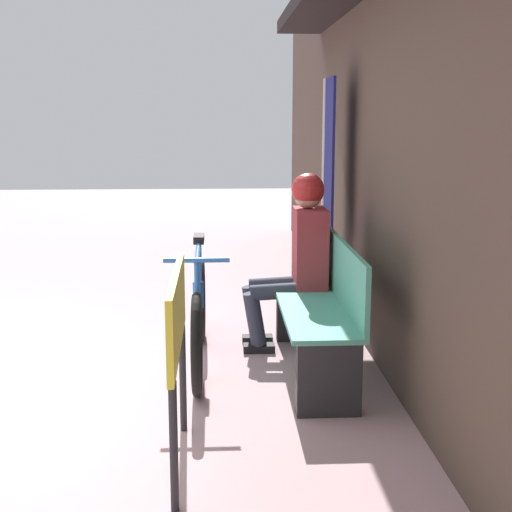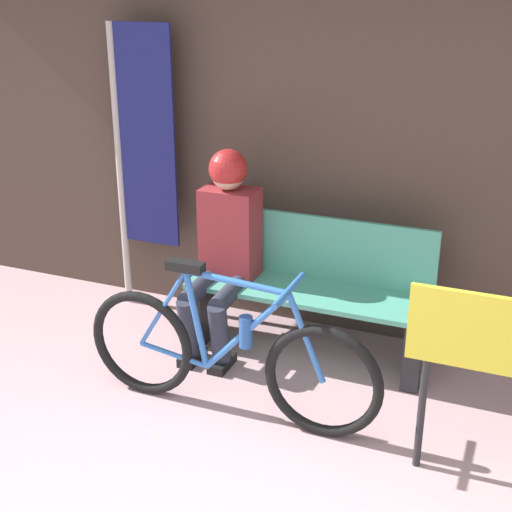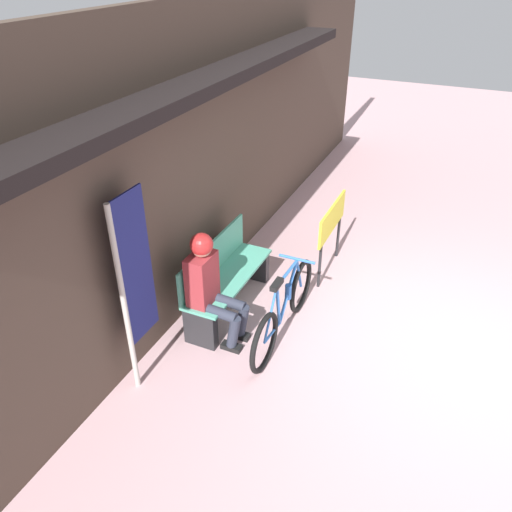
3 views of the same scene
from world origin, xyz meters
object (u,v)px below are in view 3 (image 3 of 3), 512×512
Objects in this scene: bicycle at (284,310)px; signboard at (332,223)px; banner_pole at (133,279)px; park_bench_near at (225,279)px; person_seated at (209,281)px.

signboard reaches higher than bicycle.
bicycle is 0.86× the size of banner_pole.
park_bench_near is 0.87× the size of bicycle.
signboard is (1.22, -0.84, 0.31)m from park_bench_near.
banner_pole reaches higher than bicycle.
bicycle is 1.33× the size of person_seated.
bicycle is 1.67m from banner_pole.
bicycle is at bearing -42.78° from banner_pole.
person_seated reaches higher than park_bench_near.
signboard is at bearing -23.10° from banner_pole.
person_seated reaches higher than bicycle.
bicycle is 0.85m from person_seated.
bicycle is at bearing -103.16° from park_bench_near.
person_seated is at bearing -169.32° from park_bench_near.
banner_pole is (-1.27, 0.22, 0.74)m from park_bench_near.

